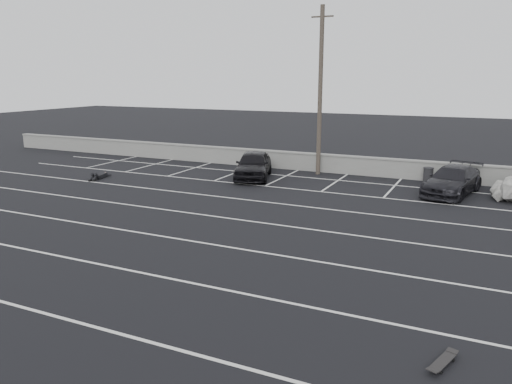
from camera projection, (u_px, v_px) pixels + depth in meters
The scene contains 9 objects.
ground at pixel (209, 244), 16.69m from camera, with size 120.00×120.00×0.00m, color black.
seawall at pixel (332, 163), 28.90m from camera, with size 50.00×0.45×1.06m.
stall_lines at pixel (261, 212), 20.61m from camera, with size 36.00×20.05×0.01m.
car_left at pixel (253, 165), 27.29m from camera, with size 1.76×4.38×1.49m, color black.
car_right at pixel (452, 180), 23.57m from camera, with size 1.86×4.57×1.33m, color black.
utility_pole at pixel (320, 91), 27.49m from camera, with size 1.22×0.24×9.19m.
trash_bin at pixel (428, 175), 26.12m from camera, with size 0.54×0.54×0.82m.
person at pixel (101, 174), 27.50m from camera, with size 1.39×2.35×0.44m, color black, non-canonical shape.
skateboard at pixel (443, 362), 9.66m from camera, with size 0.47×0.89×0.10m.
Camera 1 is at (8.21, -13.66, 5.49)m, focal length 35.00 mm.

